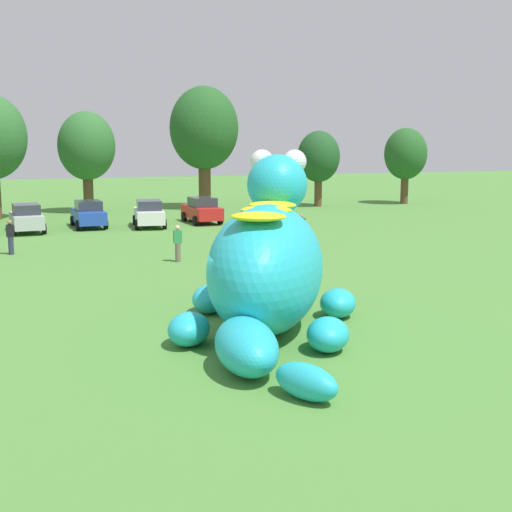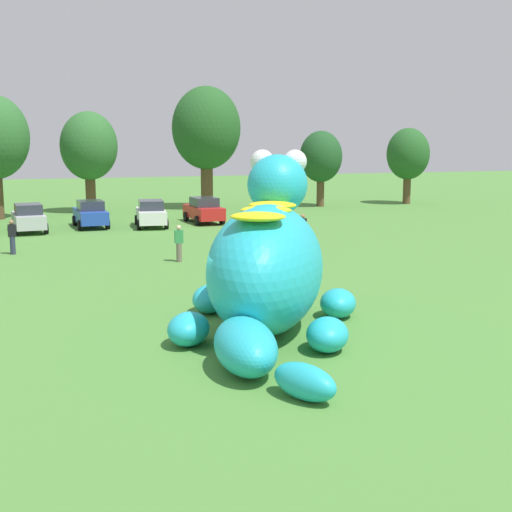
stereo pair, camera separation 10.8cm
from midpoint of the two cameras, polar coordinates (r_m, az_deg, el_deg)
name	(u,v)px [view 1 (the left image)]	position (r m, az deg, el deg)	size (l,w,h in m)	color
ground_plane	(237,334)	(21.00, -1.72, -6.33)	(160.00, 160.00, 0.00)	#4C8438
giant_inflatable_creature	(267,267)	(20.99, 0.71, -0.85)	(6.98, 10.61, 5.34)	#23B2C6
car_silver	(27,218)	(44.89, -18.09, 2.92)	(2.24, 4.25, 1.72)	#B7BABF
car_blue	(89,214)	(46.19, -13.42, 3.32)	(2.16, 4.21, 1.72)	#2347B7
car_white	(149,214)	(45.68, -8.68, 3.40)	(2.20, 4.23, 1.72)	white
car_red	(202,210)	(47.43, -4.45, 3.71)	(2.22, 4.24, 1.72)	red
tree_centre_left	(87,147)	(55.06, -13.56, 8.57)	(4.26, 4.26, 7.57)	brown
tree_centre	(204,129)	(56.68, -4.27, 10.19)	(5.41, 5.41, 9.61)	brown
tree_centre_right	(319,157)	(58.41, 5.02, 7.95)	(3.47, 3.47, 6.16)	brown
tree_mid_right	(406,154)	(61.76, 11.93, 8.03)	(3.61, 3.61, 6.41)	brown
spectator_near_inflatable	(301,230)	(37.38, 3.58, 2.09)	(0.38, 0.26, 1.71)	black
spectator_by_cars	(178,244)	(32.86, -6.42, 1.00)	(0.38, 0.26, 1.71)	#726656
spectator_wandering	(11,237)	(36.71, -19.27, 1.43)	(0.38, 0.26, 1.71)	#2D334C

